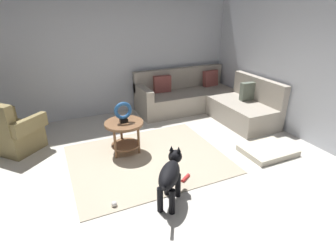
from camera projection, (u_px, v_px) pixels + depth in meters
ground_plane at (156, 190)px, 3.55m from camera, size 6.00×6.00×0.10m
wall_back at (100, 50)px, 5.42m from camera, size 6.00×0.12×2.70m
wall_right at (333, 65)px, 4.10m from camera, size 0.12×6.00×2.70m
area_rug at (148, 159)px, 4.17m from camera, size 2.30×1.90×0.01m
sectional_couch at (205, 101)px, 5.84m from camera, size 2.20×2.25×0.88m
armchair at (14, 133)px, 4.28m from camera, size 0.98×0.99×0.88m
side_table at (124, 129)px, 4.18m from camera, size 0.60×0.60×0.54m
torus_sculpture at (123, 112)px, 4.06m from camera, size 0.28×0.08×0.33m
dog_bed_mat at (268, 150)px, 4.33m from camera, size 0.80×0.60×0.09m
dog at (170, 175)px, 3.13m from camera, size 0.57×0.69×0.63m
dog_toy_ball at (114, 204)px, 3.18m from camera, size 0.07×0.07×0.07m
dog_toy_rope at (186, 178)px, 3.67m from camera, size 0.17×0.14×0.05m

